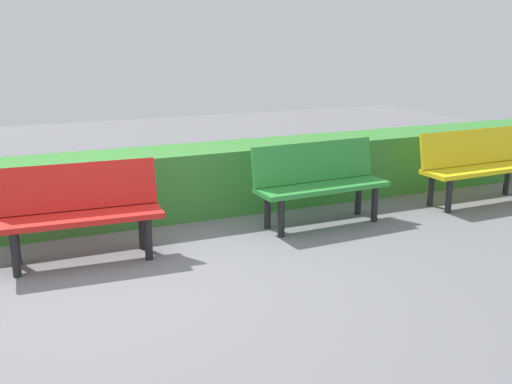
% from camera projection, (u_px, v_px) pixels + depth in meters
% --- Properties ---
extents(ground_plane, '(18.92, 18.92, 0.00)m').
position_uv_depth(ground_plane, '(114.00, 285.00, 4.86)').
color(ground_plane, slate).
extents(bench_yellow, '(1.53, 0.50, 0.86)m').
position_uv_depth(bench_yellow, '(477.00, 163.00, 7.14)').
color(bench_yellow, yellow).
rests_on(bench_yellow, ground_plane).
extents(bench_green, '(1.46, 0.51, 0.86)m').
position_uv_depth(bench_green, '(319.00, 180.00, 6.33)').
color(bench_green, '#2D8C38').
rests_on(bench_green, ground_plane).
extents(bench_red, '(1.43, 0.53, 0.86)m').
position_uv_depth(bench_red, '(79.00, 208.00, 5.30)').
color(bench_red, red).
rests_on(bench_red, ground_plane).
extents(hedge_row, '(14.92, 0.72, 0.73)m').
position_uv_depth(hedge_row, '(178.00, 182.00, 6.67)').
color(hedge_row, '#387F33').
rests_on(hedge_row, ground_plane).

